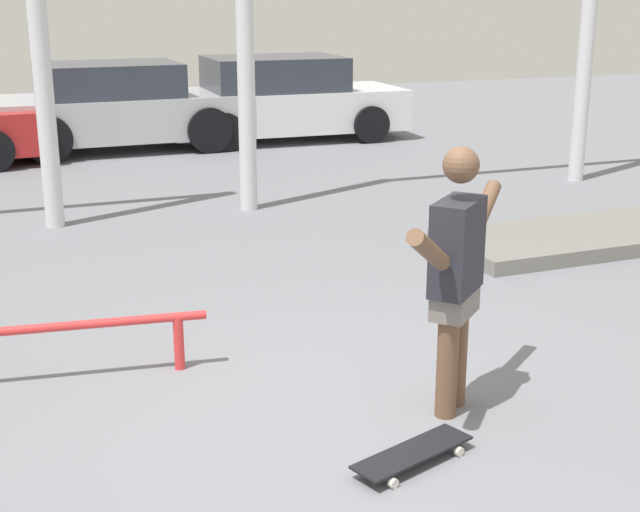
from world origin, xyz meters
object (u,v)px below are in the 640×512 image
(skateboarder, at_px, (456,270))
(skateboard, at_px, (413,453))
(manual_pad, at_px, (597,235))
(parked_car_white, at_px, (281,100))
(grind_rail, at_px, (44,337))
(parked_car_silver, at_px, (118,107))

(skateboarder, distance_m, skateboard, 1.10)
(manual_pad, relative_size, parked_car_white, 0.79)
(manual_pad, height_order, parked_car_white, parked_car_white)
(parked_car_white, bearing_deg, grind_rail, -115.88)
(skateboarder, bearing_deg, parked_car_white, 35.09)
(skateboard, bearing_deg, skateboarder, 25.49)
(skateboarder, xyz_separation_m, skateboard, (-0.51, -0.50, -0.83))
(skateboard, relative_size, manual_pad, 0.24)
(skateboard, relative_size, grind_rail, 0.37)
(skateboarder, relative_size, skateboard, 2.09)
(parked_car_silver, height_order, parked_car_white, parked_car_white)
(parked_car_white, bearing_deg, manual_pad, -81.47)
(skateboard, distance_m, parked_car_white, 11.08)
(skateboarder, relative_size, parked_car_white, 0.40)
(skateboard, height_order, parked_car_silver, parked_car_silver)
(manual_pad, xyz_separation_m, parked_car_silver, (-3.64, 7.36, 0.60))
(skateboard, distance_m, manual_pad, 5.00)
(skateboard, relative_size, parked_car_white, 0.19)
(skateboarder, distance_m, parked_car_white, 10.45)
(skateboarder, distance_m, grind_rail, 2.68)
(manual_pad, bearing_deg, skateboarder, -139.32)
(parked_car_white, bearing_deg, skateboarder, -101.39)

